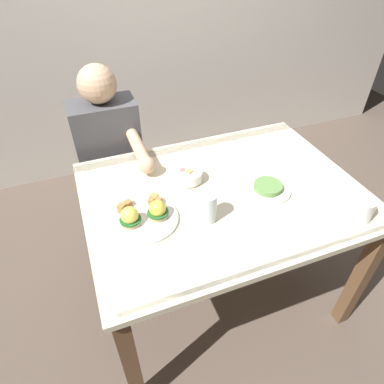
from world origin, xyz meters
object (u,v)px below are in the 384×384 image
eggs_benedict_plate (144,216)px  side_plate (268,188)px  dining_table (222,209)px  water_glass_near (208,209)px  coffee_mug (363,209)px  fork (295,162)px  diner_person (112,155)px  fruit_bowl (189,176)px

eggs_benedict_plate → side_plate: 0.55m
dining_table → water_glass_near: water_glass_near is taller
coffee_mug → fork: 0.43m
eggs_benedict_plate → diner_person: 0.66m
diner_person → water_glass_near: bearing=-70.4°
eggs_benedict_plate → fork: 0.80m
dining_table → fork: fork is taller
coffee_mug → fruit_bowl: bearing=139.7°
fruit_bowl → side_plate: 0.35m
diner_person → coffee_mug: bearing=-48.7°
diner_person → dining_table: bearing=-56.6°
fruit_bowl → coffee_mug: size_ratio=1.08×
fruit_bowl → fork: 0.54m
water_glass_near → side_plate: water_glass_near is taller
dining_table → fork: bearing=10.1°
water_glass_near → fork: bearing=20.8°
coffee_mug → fork: (-0.02, 0.42, -0.05)m
dining_table → water_glass_near: size_ratio=9.34×
coffee_mug → side_plate: (-0.25, 0.28, -0.04)m
dining_table → side_plate: (0.18, -0.07, 0.12)m
dining_table → coffee_mug: (0.44, -0.35, 0.16)m
fork → side_plate: size_ratio=0.78×
dining_table → eggs_benedict_plate: (-0.37, -0.05, 0.13)m
eggs_benedict_plate → water_glass_near: water_glass_near is taller
water_glass_near → dining_table: bearing=45.3°
dining_table → diner_person: 0.72m
eggs_benedict_plate → diner_person: bearing=92.3°
fork → side_plate: 0.28m
fruit_bowl → coffee_mug: (0.55, -0.47, 0.02)m
coffee_mug → water_glass_near: 0.61m
coffee_mug → dining_table: bearing=141.4°
coffee_mug → side_plate: coffee_mug is taller
coffee_mug → diner_person: (-0.83, 0.95, -0.14)m
fruit_bowl → water_glass_near: bearing=-93.9°
dining_table → diner_person: diner_person is taller
dining_table → coffee_mug: size_ratio=10.78×
coffee_mug → side_plate: size_ratio=0.56×
eggs_benedict_plate → side_plate: (0.55, -0.01, -0.01)m
dining_table → water_glass_near: 0.25m
fruit_bowl → side_plate: (0.30, -0.19, -0.02)m
diner_person → eggs_benedict_plate: bearing=-87.7°
coffee_mug → fork: size_ratio=0.71×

